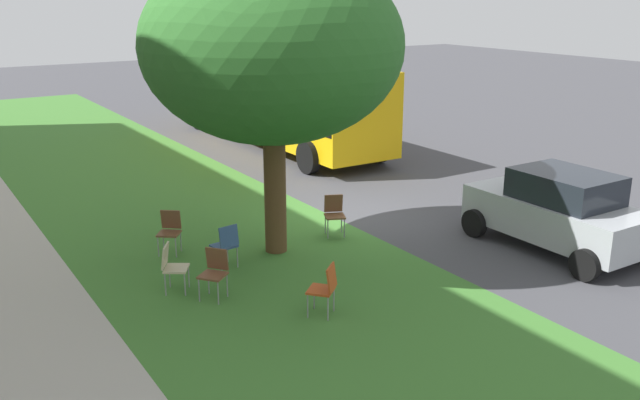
{
  "coord_description": "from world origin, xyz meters",
  "views": [
    {
      "loc": [
        -12.55,
        8.72,
        5.08
      ],
      "look_at": [
        -1.84,
        1.85,
        1.2
      ],
      "focal_mm": 38.48,
      "sensor_mm": 36.0,
      "label": 1
    }
  ],
  "objects": [
    {
      "name": "street_tree",
      "position": [
        -1.04,
        2.39,
        4.08
      ],
      "size": [
        4.96,
        4.96,
        5.93
      ],
      "color": "brown",
      "rests_on": "ground"
    },
    {
      "name": "school_bus",
      "position": [
        7.87,
        -2.69,
        1.76
      ],
      "size": [
        10.4,
        2.8,
        2.88
      ],
      "color": "yellow",
      "rests_on": "ground"
    },
    {
      "name": "chair_4",
      "position": [
        -4.03,
        3.15,
        0.52
      ],
      "size": [
        0.59,
        0.59,
        0.88
      ],
      "color": "#C64C1E",
      "rests_on": "ground"
    },
    {
      "name": "chair_2",
      "position": [
        -2.43,
        4.37,
        0.52
      ],
      "size": [
        0.58,
        0.59,
        0.88
      ],
      "color": "brown",
      "rests_on": "ground"
    },
    {
      "name": "grass_verge",
      "position": [
        0.0,
        3.2,
        0.0
      ],
      "size": [
        48.0,
        6.0,
        0.01
      ],
      "primitive_type": "cube",
      "color": "#3D752D",
      "rests_on": "ground"
    },
    {
      "name": "chair_1",
      "position": [
        -1.81,
        4.9,
        0.52
      ],
      "size": [
        0.57,
        0.58,
        0.88
      ],
      "color": "beige",
      "rests_on": "ground"
    },
    {
      "name": "ground",
      "position": [
        0.0,
        0.0,
        0.0
      ],
      "size": [
        80.0,
        80.0,
        0.0
      ],
      "primitive_type": "plane",
      "color": "#424247"
    },
    {
      "name": "chair_5",
      "position": [
        -1.35,
        3.65,
        0.52
      ],
      "size": [
        0.48,
        0.47,
        0.88
      ],
      "color": "#335184",
      "rests_on": "ground"
    },
    {
      "name": "parked_car",
      "position": [
        -4.04,
        -2.49,
        0.84
      ],
      "size": [
        3.7,
        1.92,
        1.65
      ],
      "color": "#ADB2B7",
      "rests_on": "ground"
    },
    {
      "name": "chair_3",
      "position": [
        0.0,
        4.25,
        0.52
      ],
      "size": [
        0.59,
        0.58,
        0.88
      ],
      "color": "brown",
      "rests_on": "ground"
    },
    {
      "name": "chair_0",
      "position": [
        -0.87,
        0.86,
        0.52
      ],
      "size": [
        0.55,
        0.55,
        0.88
      ],
      "color": "brown",
      "rests_on": "ground"
    }
  ]
}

